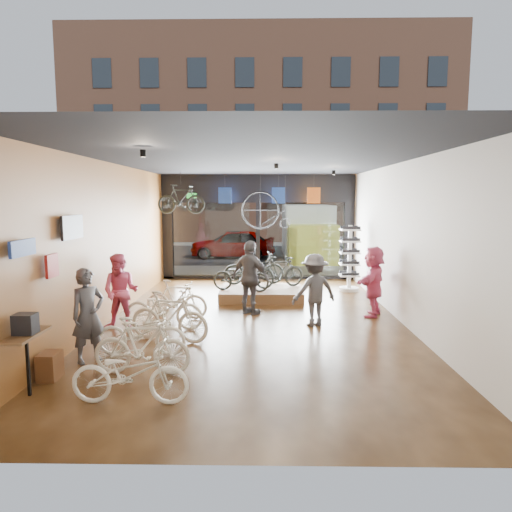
{
  "coord_description": "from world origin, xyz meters",
  "views": [
    {
      "loc": [
        0.21,
        -10.7,
        2.92
      ],
      "look_at": [
        0.01,
        1.4,
        1.41
      ],
      "focal_mm": 32.0,
      "sensor_mm": 36.0,
      "label": 1
    }
  ],
  "objects_px": {
    "floor_bike_0": "(130,374)",
    "display_bike_right": "(254,268)",
    "display_platform": "(261,293)",
    "customer_3": "(314,290)",
    "display_bike_mid": "(280,272)",
    "floor_bike_5": "(176,299)",
    "penny_farthing": "(268,212)",
    "floor_bike_1": "(142,346)",
    "floor_bike_4": "(164,308)",
    "box_truck": "(308,233)",
    "floor_bike_2": "(141,332)",
    "display_bike_left": "(241,276)",
    "customer_0": "(88,315)",
    "street_car": "(233,243)",
    "floor_bike_3": "(169,317)",
    "customer_2": "(251,278)",
    "sunglasses_rack": "(350,258)",
    "hung_bike": "(181,199)",
    "customer_1": "(121,292)",
    "customer_5": "(373,281)"
  },
  "relations": [
    {
      "from": "street_car",
      "to": "display_bike_mid",
      "type": "xyz_separation_m",
      "value": [
        2.03,
        -9.33,
        0.06
      ]
    },
    {
      "from": "floor_bike_0",
      "to": "floor_bike_3",
      "type": "bearing_deg",
      "value": 1.7
    },
    {
      "from": "floor_bike_0",
      "to": "display_bike_right",
      "type": "bearing_deg",
      "value": -10.78
    },
    {
      "from": "floor_bike_4",
      "to": "display_bike_mid",
      "type": "height_order",
      "value": "display_bike_mid"
    },
    {
      "from": "floor_bike_5",
      "to": "customer_2",
      "type": "distance_m",
      "value": 1.92
    },
    {
      "from": "display_bike_left",
      "to": "customer_1",
      "type": "height_order",
      "value": "customer_1"
    },
    {
      "from": "customer_0",
      "to": "penny_farthing",
      "type": "relative_size",
      "value": 1.07
    },
    {
      "from": "customer_1",
      "to": "sunglasses_rack",
      "type": "xyz_separation_m",
      "value": [
        5.95,
        4.44,
        0.19
      ]
    },
    {
      "from": "box_truck",
      "to": "floor_bike_2",
      "type": "xyz_separation_m",
      "value": [
        -4.42,
        -13.44,
        -0.88
      ]
    },
    {
      "from": "street_car",
      "to": "box_truck",
      "type": "xyz_separation_m",
      "value": [
        3.67,
        -1.0,
        0.6
      ]
    },
    {
      "from": "display_platform",
      "to": "customer_3",
      "type": "bearing_deg",
      "value": -66.98
    },
    {
      "from": "display_bike_left",
      "to": "customer_2",
      "type": "distance_m",
      "value": 1.53
    },
    {
      "from": "floor_bike_4",
      "to": "display_bike_mid",
      "type": "xyz_separation_m",
      "value": [
        2.73,
        3.34,
        0.3
      ]
    },
    {
      "from": "display_platform",
      "to": "hung_bike",
      "type": "relative_size",
      "value": 1.52
    },
    {
      "from": "floor_bike_3",
      "to": "display_bike_left",
      "type": "relative_size",
      "value": 1.05
    },
    {
      "from": "display_platform",
      "to": "penny_farthing",
      "type": "height_order",
      "value": "penny_farthing"
    },
    {
      "from": "display_platform",
      "to": "penny_farthing",
      "type": "relative_size",
      "value": 1.5
    },
    {
      "from": "floor_bike_1",
      "to": "display_bike_mid",
      "type": "bearing_deg",
      "value": -19.83
    },
    {
      "from": "display_bike_mid",
      "to": "display_bike_left",
      "type": "bearing_deg",
      "value": 87.48
    },
    {
      "from": "display_bike_left",
      "to": "customer_0",
      "type": "relative_size",
      "value": 0.97
    },
    {
      "from": "box_truck",
      "to": "floor_bike_2",
      "type": "distance_m",
      "value": 14.17
    },
    {
      "from": "display_platform",
      "to": "customer_2",
      "type": "relative_size",
      "value": 1.27
    },
    {
      "from": "display_bike_left",
      "to": "customer_2",
      "type": "relative_size",
      "value": 0.87
    },
    {
      "from": "street_car",
      "to": "customer_0",
      "type": "xyz_separation_m",
      "value": [
        -1.59,
        -14.79,
        0.14
      ]
    },
    {
      "from": "floor_bike_1",
      "to": "floor_bike_3",
      "type": "bearing_deg",
      "value": -0.04
    },
    {
      "from": "display_bike_right",
      "to": "customer_0",
      "type": "relative_size",
      "value": 1.1
    },
    {
      "from": "customer_2",
      "to": "display_bike_left",
      "type": "bearing_deg",
      "value": -42.33
    },
    {
      "from": "floor_bike_2",
      "to": "display_platform",
      "type": "distance_m",
      "value": 5.49
    },
    {
      "from": "customer_3",
      "to": "display_platform",
      "type": "bearing_deg",
      "value": -88.25
    },
    {
      "from": "street_car",
      "to": "floor_bike_0",
      "type": "bearing_deg",
      "value": -1.24
    },
    {
      "from": "display_bike_mid",
      "to": "floor_bike_5",
      "type": "bearing_deg",
      "value": 106.02
    },
    {
      "from": "display_bike_mid",
      "to": "penny_farthing",
      "type": "bearing_deg",
      "value": -18.35
    },
    {
      "from": "floor_bike_1",
      "to": "display_platform",
      "type": "xyz_separation_m",
      "value": [
        1.96,
        5.96,
        -0.34
      ]
    },
    {
      "from": "floor_bike_0",
      "to": "display_bike_left",
      "type": "xyz_separation_m",
      "value": [
        1.25,
        6.64,
        0.29
      ]
    },
    {
      "from": "display_bike_right",
      "to": "customer_1",
      "type": "bearing_deg",
      "value": 133.88
    },
    {
      "from": "display_bike_right",
      "to": "customer_3",
      "type": "bearing_deg",
      "value": -167.49
    },
    {
      "from": "customer_3",
      "to": "penny_farthing",
      "type": "bearing_deg",
      "value": -100.31
    },
    {
      "from": "penny_farthing",
      "to": "floor_bike_1",
      "type": "bearing_deg",
      "value": -104.66
    },
    {
      "from": "floor_bike_0",
      "to": "display_platform",
      "type": "relative_size",
      "value": 0.71
    },
    {
      "from": "floor_bike_4",
      "to": "customer_3",
      "type": "bearing_deg",
      "value": -77.46
    },
    {
      "from": "customer_2",
      "to": "sunglasses_rack",
      "type": "distance_m",
      "value": 4.34
    },
    {
      "from": "box_truck",
      "to": "floor_bike_0",
      "type": "bearing_deg",
      "value": -104.59
    },
    {
      "from": "floor_bike_3",
      "to": "hung_bike",
      "type": "relative_size",
      "value": 1.1
    },
    {
      "from": "street_car",
      "to": "hung_bike",
      "type": "distance_m",
      "value": 8.19
    },
    {
      "from": "floor_bike_0",
      "to": "floor_bike_1",
      "type": "bearing_deg",
      "value": 7.39
    },
    {
      "from": "floor_bike_0",
      "to": "customer_5",
      "type": "xyz_separation_m",
      "value": [
        4.66,
        5.08,
        0.44
      ]
    },
    {
      "from": "box_truck",
      "to": "customer_0",
      "type": "xyz_separation_m",
      "value": [
        -5.27,
        -13.79,
        -0.46
      ]
    },
    {
      "from": "floor_bike_2",
      "to": "customer_2",
      "type": "relative_size",
      "value": 0.88
    },
    {
      "from": "floor_bike_4",
      "to": "customer_0",
      "type": "distance_m",
      "value": 2.33
    },
    {
      "from": "floor_bike_5",
      "to": "customer_1",
      "type": "bearing_deg",
      "value": 142.87
    }
  ]
}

